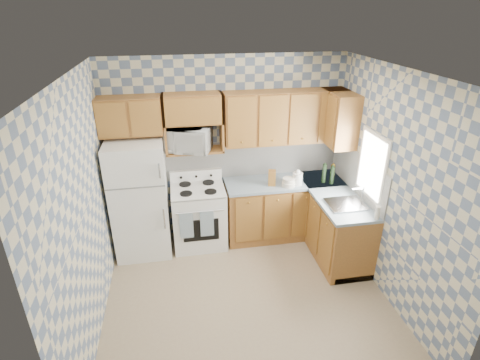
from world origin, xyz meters
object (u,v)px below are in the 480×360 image
refrigerator (140,199)px  stove_body (199,217)px  microwave (188,139)px  electric_kettle (297,179)px

refrigerator → stove_body: bearing=1.8°
microwave → electric_kettle: size_ratio=3.24×
stove_body → electric_kettle: (1.43, -0.13, 0.56)m
refrigerator → stove_body: refrigerator is taller
stove_body → electric_kettle: size_ratio=4.90×
refrigerator → electric_kettle: size_ratio=9.15×
microwave → refrigerator: bearing=-149.7°
refrigerator → microwave: 1.07m
electric_kettle → stove_body: bearing=174.7°
microwave → stove_body: bearing=-37.3°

